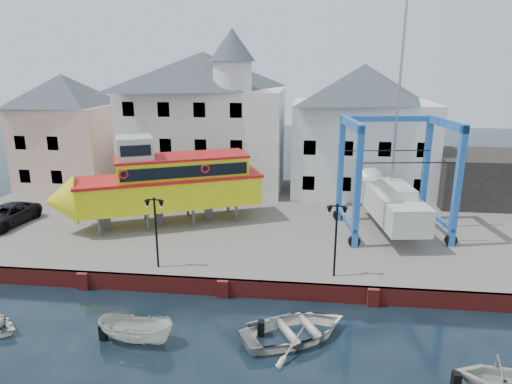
# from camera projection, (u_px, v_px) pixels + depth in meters

# --- Properties ---
(ground) EXTENTS (140.00, 140.00, 0.00)m
(ground) POSITION_uv_depth(u_px,v_px,m) (223.00, 297.00, 24.97)
(ground) COLOR black
(ground) RESTS_ON ground
(hardstanding) EXTENTS (44.00, 22.00, 1.00)m
(hardstanding) POSITION_uv_depth(u_px,v_px,m) (249.00, 221.00, 35.33)
(hardstanding) COLOR slate
(hardstanding) RESTS_ON ground
(quay_wall) EXTENTS (44.00, 0.47, 1.00)m
(quay_wall) POSITION_uv_depth(u_px,v_px,m) (223.00, 287.00, 24.93)
(quay_wall) COLOR maroon
(quay_wall) RESTS_ON ground
(building_pink) EXTENTS (8.00, 7.00, 10.30)m
(building_pink) POSITION_uv_depth(u_px,v_px,m) (67.00, 131.00, 42.43)
(building_pink) COLOR #DEA995
(building_pink) RESTS_ON hardstanding
(building_white_main) EXTENTS (14.00, 8.30, 14.00)m
(building_white_main) POSITION_uv_depth(u_px,v_px,m) (206.00, 120.00, 41.03)
(building_white_main) COLOR silver
(building_white_main) RESTS_ON hardstanding
(building_white_right) EXTENTS (12.00, 8.00, 11.20)m
(building_white_right) POSITION_uv_depth(u_px,v_px,m) (361.00, 129.00, 40.29)
(building_white_right) COLOR silver
(building_white_right) RESTS_ON hardstanding
(shed_dark) EXTENTS (8.00, 7.00, 4.00)m
(shed_dark) POSITION_uv_depth(u_px,v_px,m) (482.00, 178.00, 38.27)
(shed_dark) COLOR black
(shed_dark) RESTS_ON hardstanding
(lamp_post_left) EXTENTS (1.12, 0.32, 4.20)m
(lamp_post_left) POSITION_uv_depth(u_px,v_px,m) (155.00, 215.00, 25.40)
(lamp_post_left) COLOR black
(lamp_post_left) RESTS_ON hardstanding
(lamp_post_right) EXTENTS (1.12, 0.32, 4.20)m
(lamp_post_right) POSITION_uv_depth(u_px,v_px,m) (337.00, 222.00, 24.30)
(lamp_post_right) COLOR black
(lamp_post_right) RESTS_ON hardstanding
(tour_boat) EXTENTS (15.00, 9.23, 6.46)m
(tour_boat) POSITION_uv_depth(u_px,v_px,m) (158.00, 183.00, 32.36)
(tour_boat) COLOR #59595E
(tour_boat) RESTS_ON hardstanding
(travel_lift) EXTENTS (7.69, 10.18, 14.99)m
(travel_lift) POSITION_uv_depth(u_px,v_px,m) (389.00, 194.00, 31.81)
(travel_lift) COLOR #1D5F9D
(travel_lift) RESTS_ON hardstanding
(van) EXTENTS (3.02, 5.48, 1.45)m
(van) POSITION_uv_depth(u_px,v_px,m) (6.00, 216.00, 32.75)
(van) COLOR black
(van) RESTS_ON hardstanding
(motorboat_a) EXTENTS (3.75, 1.70, 1.40)m
(motorboat_a) POSITION_uv_depth(u_px,v_px,m) (137.00, 342.00, 20.96)
(motorboat_a) COLOR beige
(motorboat_a) RESTS_ON ground
(motorboat_b) EXTENTS (6.33, 5.76, 1.07)m
(motorboat_b) POSITION_uv_depth(u_px,v_px,m) (295.00, 338.00, 21.26)
(motorboat_b) COLOR beige
(motorboat_b) RESTS_ON ground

